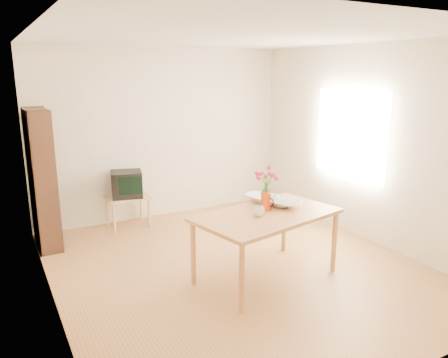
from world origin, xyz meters
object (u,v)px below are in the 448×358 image
bowl (273,186)px  television (126,184)px  pitcher (266,202)px  table (267,220)px  mug (259,211)px

bowl → television: 2.41m
pitcher → television: bearing=102.0°
table → pitcher: (0.06, 0.12, 0.16)m
mug → television: bearing=-104.6°
television → table: bearing=-56.4°
pitcher → bowl: (0.19, 0.14, 0.13)m
table → pitcher: bearing=50.6°
table → bowl: size_ratio=3.63×
table → mug: (-0.13, -0.03, 0.12)m
table → pitcher: pitcher is taller
mug → bowl: bearing=-174.0°
table → television: 2.52m
table → bowl: bowl is taller
mug → television: 2.51m
bowl → pitcher: bearing=-143.5°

